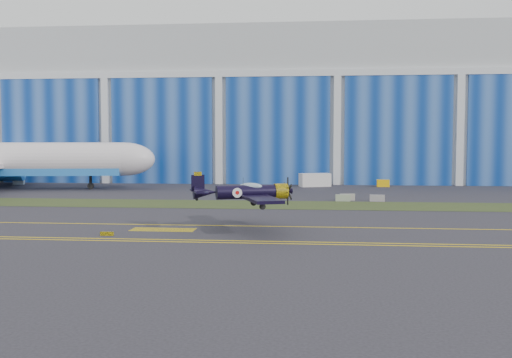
# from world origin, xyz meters

# --- Properties ---
(ground) EXTENTS (260.00, 260.00, 0.00)m
(ground) POSITION_xyz_m (0.00, 0.00, 0.00)
(ground) COLOR #302E35
(ground) RESTS_ON ground
(grass_median) EXTENTS (260.00, 10.00, 0.02)m
(grass_median) POSITION_xyz_m (0.00, 14.00, 0.02)
(grass_median) COLOR #475128
(grass_median) RESTS_ON ground
(hangar) EXTENTS (220.00, 45.70, 30.00)m
(hangar) POSITION_xyz_m (0.00, 71.79, 14.96)
(hangar) COLOR silver
(hangar) RESTS_ON ground
(taxiway_centreline) EXTENTS (200.00, 0.20, 0.02)m
(taxiway_centreline) POSITION_xyz_m (0.00, -5.00, 0.01)
(taxiway_centreline) COLOR yellow
(taxiway_centreline) RESTS_ON ground
(edge_line_near) EXTENTS (80.00, 0.20, 0.02)m
(edge_line_near) POSITION_xyz_m (0.00, -14.50, 0.01)
(edge_line_near) COLOR yellow
(edge_line_near) RESTS_ON ground
(edge_line_far) EXTENTS (80.00, 0.20, 0.02)m
(edge_line_far) POSITION_xyz_m (0.00, -13.50, 0.01)
(edge_line_far) COLOR yellow
(edge_line_far) RESTS_ON ground
(hold_short_ladder) EXTENTS (6.00, 2.40, 0.02)m
(hold_short_ladder) POSITION_xyz_m (-18.00, -8.10, 0.01)
(hold_short_ladder) COLOR yellow
(hold_short_ladder) RESTS_ON ground
(guard_board_left) EXTENTS (1.20, 0.15, 0.35)m
(guard_board_left) POSITION_xyz_m (-22.00, -12.00, 0.17)
(guard_board_left) COLOR yellow
(guard_board_left) RESTS_ON ground
(warbird) EXTENTS (14.27, 15.60, 3.79)m
(warbird) POSITION_xyz_m (-10.26, -7.62, 3.55)
(warbird) COLOR black
(warbird) RESTS_ON ground
(shipping_container) EXTENTS (5.83, 3.94, 2.35)m
(shipping_container) POSITION_xyz_m (-4.02, 44.61, 1.17)
(shipping_container) COLOR silver
(shipping_container) RESTS_ON ground
(tug) EXTENTS (2.17, 1.39, 1.25)m
(tug) POSITION_xyz_m (8.02, 45.26, 0.63)
(tug) COLOR #FFBE09
(tug) RESTS_ON ground
(cart) EXTENTS (2.07, 1.50, 1.12)m
(cart) POSITION_xyz_m (-58.78, 43.70, 0.56)
(cart) COLOR silver
(cart) RESTS_ON ground
(barrier_a) EXTENTS (2.03, 0.69, 0.90)m
(barrier_a) POSITION_xyz_m (-0.20, 19.47, 0.45)
(barrier_a) COLOR gray
(barrier_a) RESTS_ON ground
(barrier_b) EXTENTS (2.07, 0.89, 0.90)m
(barrier_b) POSITION_xyz_m (0.48, 20.71, 0.45)
(barrier_b) COLOR #9C9688
(barrier_b) RESTS_ON ground
(barrier_c) EXTENTS (2.06, 0.84, 0.90)m
(barrier_c) POSITION_xyz_m (4.41, 19.58, 0.45)
(barrier_c) COLOR #978E97
(barrier_c) RESTS_ON ground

